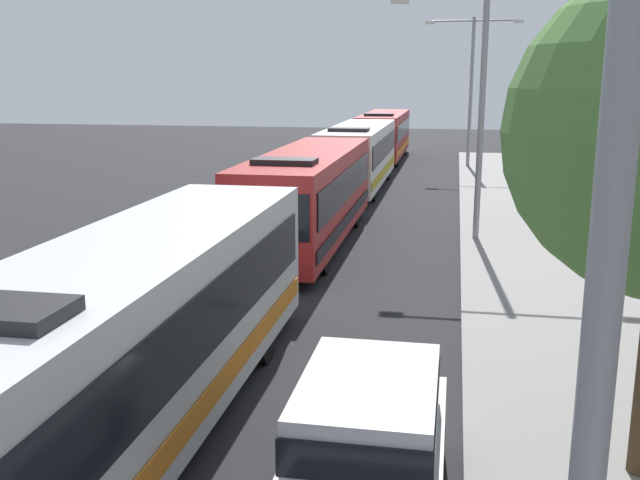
{
  "coord_description": "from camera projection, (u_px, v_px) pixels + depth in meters",
  "views": [
    {
      "loc": [
        3.3,
        2.93,
        5.43
      ],
      "look_at": [
        0.51,
        17.89,
        1.96
      ],
      "focal_mm": 40.5,
      "sensor_mm": 36.0,
      "label": 1
    }
  ],
  "objects": [
    {
      "name": "bus_lead",
      "position": [
        136.0,
        331.0,
        10.82
      ],
      "size": [
        2.58,
        11.46,
        3.21
      ],
      "color": "silver",
      "rests_on": "ground_plane"
    },
    {
      "name": "bus_fourth_in_line",
      "position": [
        384.0,
        134.0,
        47.31
      ],
      "size": [
        2.58,
        11.69,
        3.21
      ],
      "color": "maroon",
      "rests_on": "ground_plane"
    },
    {
      "name": "streetlamp_far",
      "position": [
        472.0,
        77.0,
        42.3
      ],
      "size": [
        5.56,
        0.28,
        8.59
      ],
      "color": "gray",
      "rests_on": "sidewalk"
    },
    {
      "name": "bus_second_in_line",
      "position": [
        309.0,
        194.0,
        23.39
      ],
      "size": [
        2.58,
        11.28,
        3.21
      ],
      "color": "maroon",
      "rests_on": "ground_plane"
    },
    {
      "name": "bus_middle",
      "position": [
        359.0,
        154.0,
        35.2
      ],
      "size": [
        2.58,
        11.56,
        3.21
      ],
      "color": "silver",
      "rests_on": "ground_plane"
    },
    {
      "name": "streetlamp_near",
      "position": [
        620.0,
        115.0,
        3.57
      ],
      "size": [
        5.33,
        0.28,
        8.39
      ],
      "color": "gray",
      "rests_on": "sidewalk"
    },
    {
      "name": "streetlamp_mid",
      "position": [
        483.0,
        89.0,
        23.0
      ],
      "size": [
        5.97,
        0.28,
        7.88
      ],
      "color": "gray",
      "rests_on": "sidewalk"
    },
    {
      "name": "white_suv",
      "position": [
        367.0,
        448.0,
        8.74
      ],
      "size": [
        1.86,
        4.52,
        1.9
      ],
      "color": "#B7B7BC",
      "rests_on": "ground_plane"
    }
  ]
}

